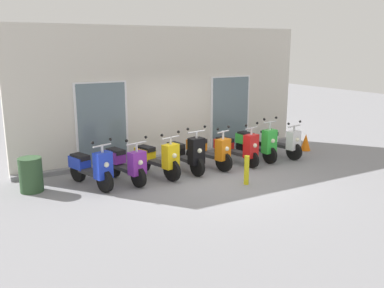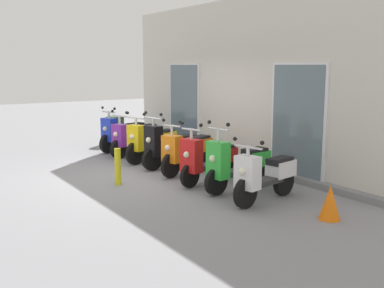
% 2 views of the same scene
% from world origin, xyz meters
% --- Properties ---
extents(ground_plane, '(40.00, 40.00, 0.00)m').
position_xyz_m(ground_plane, '(0.00, 0.00, 0.00)').
color(ground_plane, gray).
extents(storefront_facade, '(8.83, 0.50, 3.73)m').
position_xyz_m(storefront_facade, '(0.00, 2.47, 1.80)').
color(storefront_facade, beige).
rests_on(storefront_facade, ground_plane).
extents(scooter_blue, '(0.77, 1.57, 1.20)m').
position_xyz_m(scooter_blue, '(-2.81, 0.86, 0.46)').
color(scooter_blue, black).
rests_on(scooter_blue, ground_plane).
extents(scooter_purple, '(0.73, 1.50, 1.18)m').
position_xyz_m(scooter_purple, '(-2.00, 0.80, 0.47)').
color(scooter_purple, black).
rests_on(scooter_purple, ground_plane).
extents(scooter_yellow, '(0.79, 1.59, 1.21)m').
position_xyz_m(scooter_yellow, '(-1.15, 0.82, 0.48)').
color(scooter_yellow, black).
rests_on(scooter_yellow, ground_plane).
extents(scooter_black, '(0.62, 1.54, 1.27)m').
position_xyz_m(scooter_black, '(-0.34, 0.83, 0.48)').
color(scooter_black, black).
rests_on(scooter_black, ground_plane).
extents(scooter_orange, '(0.75, 1.53, 1.19)m').
position_xyz_m(scooter_orange, '(0.37, 0.84, 0.49)').
color(scooter_orange, black).
rests_on(scooter_orange, ground_plane).
extents(scooter_red, '(0.70, 1.54, 1.22)m').
position_xyz_m(scooter_red, '(1.24, 0.77, 0.47)').
color(scooter_red, black).
rests_on(scooter_red, ground_plane).
extents(scooter_green, '(0.56, 1.60, 1.30)m').
position_xyz_m(scooter_green, '(2.00, 0.87, 0.50)').
color(scooter_green, black).
rests_on(scooter_green, ground_plane).
extents(scooter_white, '(0.67, 1.54, 1.12)m').
position_xyz_m(scooter_white, '(2.81, 0.81, 0.45)').
color(scooter_white, black).
rests_on(scooter_white, ground_plane).
extents(traffic_cone, '(0.32, 0.32, 0.52)m').
position_xyz_m(traffic_cone, '(4.03, 0.98, 0.26)').
color(traffic_cone, orange).
rests_on(traffic_cone, ground_plane).
extents(curb_bollard, '(0.12, 0.12, 0.70)m').
position_xyz_m(curb_bollard, '(0.42, -0.77, 0.35)').
color(curb_bollard, yellow).
rests_on(curb_bollard, ground_plane).
extents(trash_bin, '(0.51, 0.51, 0.78)m').
position_xyz_m(trash_bin, '(-4.08, 1.21, 0.39)').
color(trash_bin, '#2D4C2D').
rests_on(trash_bin, ground_plane).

